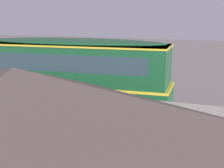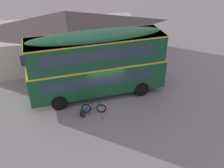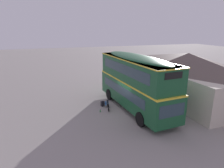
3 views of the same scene
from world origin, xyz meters
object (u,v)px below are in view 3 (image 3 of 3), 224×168
(touring_bicycle, at_px, (108,105))
(water_bottle_green_metal, at_px, (100,111))
(double_decker_bus, at_px, (135,80))
(backpack_on_ground, at_px, (103,103))

(touring_bicycle, xyz_separation_m, water_bottle_green_metal, (0.48, -0.83, -0.26))
(double_decker_bus, relative_size, touring_bicycle, 5.91)
(backpack_on_ground, bearing_deg, double_decker_bus, 59.77)
(backpack_on_ground, distance_m, water_bottle_green_metal, 1.35)
(double_decker_bus, distance_m, backpack_on_ground, 3.78)
(double_decker_bus, xyz_separation_m, backpack_on_ground, (-1.48, -2.54, -2.38))
(water_bottle_green_metal, bearing_deg, double_decker_bus, 85.17)
(touring_bicycle, bearing_deg, water_bottle_green_metal, -59.97)
(touring_bicycle, relative_size, water_bottle_green_metal, 6.99)
(touring_bicycle, height_order, water_bottle_green_metal, touring_bicycle)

